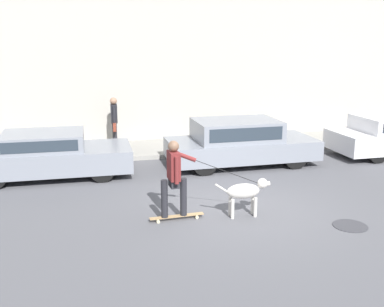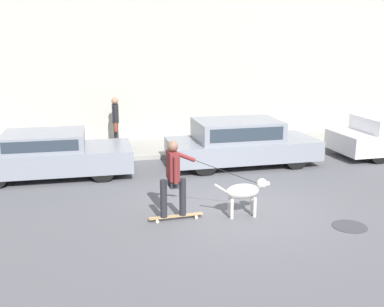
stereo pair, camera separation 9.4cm
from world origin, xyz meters
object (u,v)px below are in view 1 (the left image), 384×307
object	(u,v)px
parked_car_0	(49,155)
skateboarder	(174,176)
parked_car_1	(240,143)
dog	(245,192)
pedestrian_with_bag	(114,120)

from	to	relation	value
parked_car_0	skateboarder	world-z (taller)	skateboarder
parked_car_1	parked_car_0	bearing A→B (deg)	179.30
dog	pedestrian_with_bag	size ratio (longest dim) A/B	0.72
parked_car_1	skateboarder	world-z (taller)	skateboarder
dog	skateboarder	xyz separation A→B (m)	(-1.42, 0.11, 0.40)
parked_car_1	dog	distance (m)	3.94
dog	pedestrian_with_bag	xyz separation A→B (m)	(-2.17, 6.30, 0.49)
parked_car_0	dog	world-z (taller)	parked_car_0
parked_car_0	pedestrian_with_bag	size ratio (longest dim) A/B	2.60
parked_car_0	dog	xyz separation A→B (m)	(4.03, -3.76, -0.06)
dog	skateboarder	world-z (taller)	skateboarder
parked_car_0	dog	distance (m)	5.51
parked_car_1	skateboarder	xyz separation A→B (m)	(-2.61, -3.64, 0.28)
parked_car_0	skateboarder	distance (m)	4.49
parked_car_1	skateboarder	distance (m)	4.49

